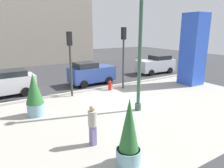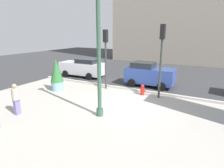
{
  "view_description": "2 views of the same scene",
  "coord_description": "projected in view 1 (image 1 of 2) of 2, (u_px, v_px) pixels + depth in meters",
  "views": [
    {
      "loc": [
        -7.43,
        -10.6,
        4.54
      ],
      "look_at": [
        -0.85,
        -0.11,
        1.28
      ],
      "focal_mm": 33.32,
      "sensor_mm": 36.0,
      "label": 1
    },
    {
      "loc": [
        4.89,
        -9.79,
        4.26
      ],
      "look_at": [
        -0.4,
        -0.07,
        1.27
      ],
      "focal_mm": 31.14,
      "sensor_mm": 36.0,
      "label": 2
    }
  ],
  "objects": [
    {
      "name": "potted_plant_near_left",
      "position": [
        129.0,
        135.0,
        6.97
      ],
      "size": [
        0.87,
        0.87,
        2.42
      ],
      "color": "#7AA8B7",
      "rests_on": "ground_plane"
    },
    {
      "name": "car_passing_lane",
      "position": [
        156.0,
        64.0,
        22.11
      ],
      "size": [
        4.18,
        2.24,
        1.87
      ],
      "color": "silver",
      "rests_on": "ground_plane"
    },
    {
      "name": "art_pillar_blue",
      "position": [
        193.0,
        50.0,
        17.17
      ],
      "size": [
        1.58,
        1.58,
        5.82
      ],
      "primitive_type": "cube",
      "color": "blue",
      "rests_on": "ground_plane"
    },
    {
      "name": "fire_hydrant",
      "position": [
        110.0,
        86.0,
        15.92
      ],
      "size": [
        0.36,
        0.26,
        0.75
      ],
      "color": "red",
      "rests_on": "ground_plane"
    },
    {
      "name": "potted_plant_curbside",
      "position": [
        34.0,
        95.0,
        11.02
      ],
      "size": [
        0.93,
        0.93,
        2.33
      ],
      "color": "#7AA8B7",
      "rests_on": "ground_plane"
    },
    {
      "name": "car_intersection",
      "position": [
        91.0,
        73.0,
        17.62
      ],
      "size": [
        3.85,
        2.07,
        1.9
      ],
      "color": "#2D4793",
      "rests_on": "ground_plane"
    },
    {
      "name": "ground_plane",
      "position": [
        94.0,
        87.0,
        16.93
      ],
      "size": [
        60.0,
        60.0,
        0.0
      ],
      "primitive_type": "plane",
      "color": "#38383A"
    },
    {
      "name": "traffic_light_far_side",
      "position": [
        123.0,
        48.0,
        15.75
      ],
      "size": [
        0.28,
        0.42,
        4.7
      ],
      "color": "#333833",
      "rests_on": "ground_plane"
    },
    {
      "name": "lamp_post",
      "position": [
        140.0,
        52.0,
        11.21
      ],
      "size": [
        0.44,
        0.44,
        6.92
      ],
      "color": "#335642",
      "rests_on": "ground_plane"
    },
    {
      "name": "curb_strip",
      "position": [
        99.0,
        88.0,
        16.19
      ],
      "size": [
        18.0,
        0.24,
        0.16
      ],
      "primitive_type": "cube",
      "color": "#B7B2A8",
      "rests_on": "ground_plane"
    },
    {
      "name": "plaza_pavement",
      "position": [
        142.0,
        110.0,
        12.02
      ],
      "size": [
        18.0,
        10.0,
        0.02
      ],
      "primitive_type": "cube",
      "color": "#ADA89E",
      "rests_on": "ground_plane"
    },
    {
      "name": "traffic_light_corner",
      "position": [
        70.0,
        54.0,
        13.84
      ],
      "size": [
        0.28,
        0.42,
        4.4
      ],
      "color": "#333833",
      "rests_on": "ground_plane"
    },
    {
      "name": "car_far_lane",
      "position": [
        3.0,
        84.0,
        14.33
      ],
      "size": [
        4.43,
        2.04,
        1.78
      ],
      "color": "silver",
      "rests_on": "ground_plane"
    },
    {
      "name": "pedestrian_crossing",
      "position": [
        93.0,
        123.0,
        8.22
      ],
      "size": [
        0.37,
        0.37,
        1.68
      ],
      "color": "slate",
      "rests_on": "ground_plane"
    }
  ]
}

